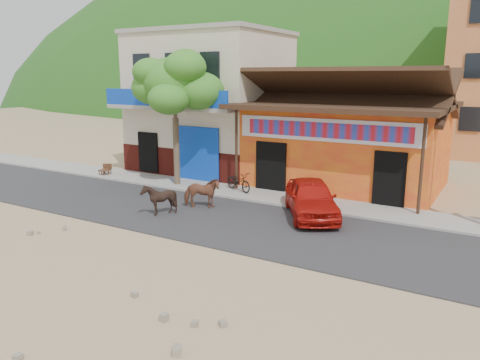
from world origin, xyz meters
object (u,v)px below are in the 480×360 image
Objects in this scene: cow_tan at (202,193)px; cafe_chair_right at (104,166)px; red_car at (311,198)px; cow_dark at (159,199)px; scooter at (239,181)px; cafe_chair_left at (106,165)px; tree at (175,118)px.

cow_tan is 7.83m from cafe_chair_right.
red_car is 11.55m from cafe_chair_right.
cow_dark is at bearing 177.43° from red_car.
cow_tan reaches higher than cafe_chair_right.
scooter is 7.51m from cafe_chair_left.
cow_tan is 1.47× the size of cafe_chair_left.
tree is at bearing -22.41° from cafe_chair_left.
cow_dark is 0.30× the size of red_car.
red_car is 4.13× the size of cafe_chair_left.
scooter is at bearing 125.99° from red_car.
scooter is at bearing -20.99° from cafe_chair_left.
red_car is 2.50× the size of scooter.
tree is 3.80× the size of scooter.
cow_dark is (2.31, -4.01, -2.49)m from tree.
tree is 7.62m from red_car.
cafe_chair_left is at bearing -135.43° from cow_dark.
tree is 4.70m from cow_tan.
scooter is 7.52m from cafe_chair_right.
cow_tan is at bearing -41.54° from cafe_chair_left.
cow_tan is at bearing 137.05° from cow_dark.
tree is 5.26m from cow_dark.
tree is at bearing 137.57° from red_car.
red_car is at bearing -30.35° from cafe_chair_left.
red_car reaches higher than cow_tan.
cow_tan is 2.77m from scooter.
cafe_chair_left is (-7.50, -0.41, 0.06)m from scooter.
cow_dark is 7.69m from cafe_chair_right.
cafe_chair_left is 1.08× the size of cafe_chair_right.
cafe_chair_right is (-7.51, 2.21, -0.07)m from cow_tan.
cafe_chair_right is (-7.50, -0.55, 0.03)m from scooter.
red_car is at bearing 103.43° from cow_dark.
cow_tan is at bearing 164.09° from red_car.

